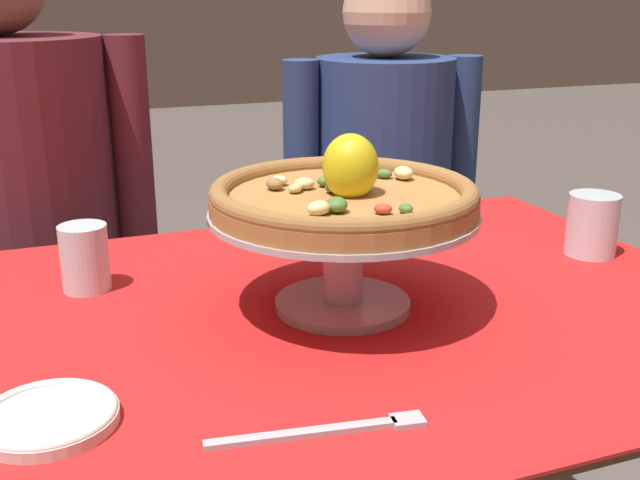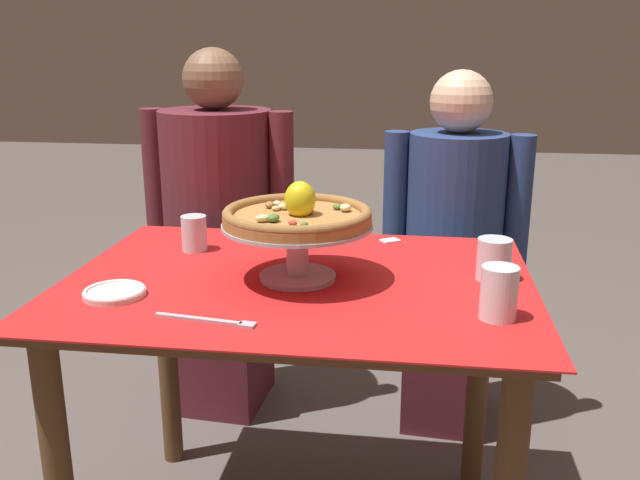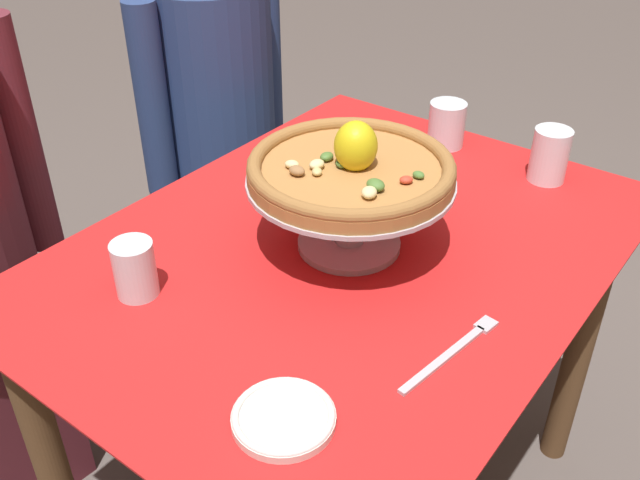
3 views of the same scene
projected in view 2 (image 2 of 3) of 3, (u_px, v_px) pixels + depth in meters
The scene contains 11 objects.
dining_table at pixel (299, 328), 1.64m from camera, with size 1.09×0.82×0.75m.
pizza_stand at pixel (299, 242), 1.58m from camera, with size 0.35×0.35×0.13m.
pizza at pixel (299, 215), 1.56m from camera, with size 0.34×0.34×0.10m.
water_glass_back_left at pixel (194, 235), 1.81m from camera, with size 0.07×0.07×0.09m.
water_glass_side_right at pixel (494, 262), 1.59m from camera, with size 0.08×0.08×0.10m.
water_glass_front_right at pixel (499, 296), 1.36m from camera, with size 0.07×0.07×0.11m.
side_plate at pixel (114, 292), 1.49m from camera, with size 0.14×0.14×0.02m.
dinner_fork at pixel (211, 320), 1.35m from camera, with size 0.22×0.05×0.01m.
sugar_packet at pixel (390, 241), 1.90m from camera, with size 0.05×0.04×0.01m, color white.
diner_left at pixel (220, 236), 2.37m from camera, with size 0.53×0.41×1.27m.
diner_right at pixel (452, 264), 2.28m from camera, with size 0.47×0.34×1.20m.
Camera 2 is at (0.26, -1.50, 1.28)m, focal length 38.33 mm.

